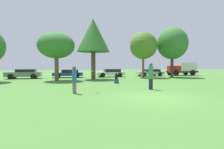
{
  "coord_description": "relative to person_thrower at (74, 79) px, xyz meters",
  "views": [
    {
      "loc": [
        -5.07,
        -8.2,
        1.78
      ],
      "look_at": [
        -1.3,
        3.57,
        1.12
      ],
      "focal_mm": 27.44,
      "sensor_mm": 36.0,
      "label": 1
    }
  ],
  "objects": [
    {
      "name": "parked_car_blue",
      "position": [
        0.51,
        14.78,
        -0.28
      ],
      "size": [
        4.32,
        2.3,
        1.16
      ],
      "rotation": [
        0.0,
        0.0,
        3.08
      ],
      "color": "#1E389E",
      "rests_on": "ground"
    },
    {
      "name": "person_catcher",
      "position": [
        5.52,
        0.14,
        0.1
      ],
      "size": [
        0.35,
        0.35,
        1.97
      ],
      "rotation": [
        0.0,
        0.0,
        -3.12
      ],
      "color": "#191E33",
      "rests_on": "ground"
    },
    {
      "name": "parked_car_silver",
      "position": [
        13.75,
        14.3,
        -0.28
      ],
      "size": [
        4.61,
        2.26,
        1.14
      ],
      "rotation": [
        0.0,
        0.0,
        3.08
      ],
      "color": "#B2B2B7",
      "rests_on": "ground"
    },
    {
      "name": "tree_4",
      "position": [
        15.41,
        10.84,
        4.12
      ],
      "size": [
        4.48,
        4.48,
        7.41
      ],
      "color": "#473323",
      "rests_on": "ground"
    },
    {
      "name": "parked_car_grey",
      "position": [
        -5.25,
        14.5,
        -0.23
      ],
      "size": [
        4.44,
        2.14,
        1.26
      ],
      "rotation": [
        0.0,
        0.0,
        3.08
      ],
      "color": "slate",
      "rests_on": "ground"
    },
    {
      "name": "parked_car_white",
      "position": [
        6.82,
        14.22,
        -0.25
      ],
      "size": [
        4.42,
        2.19,
        1.21
      ],
      "rotation": [
        0.0,
        0.0,
        3.08
      ],
      "color": "silver",
      "rests_on": "ground"
    },
    {
      "name": "tree_1",
      "position": [
        -1.08,
        9.91,
        3.13
      ],
      "size": [
        4.18,
        4.18,
        5.55
      ],
      "color": "brown",
      "rests_on": "ground"
    },
    {
      "name": "frisbee",
      "position": [
        1.17,
        0.33,
        0.49
      ],
      "size": [
        0.24,
        0.24,
        0.06
      ],
      "color": "yellow"
    },
    {
      "name": "ground_plane",
      "position": [
        4.06,
        -2.7,
        -0.91
      ],
      "size": [
        120.0,
        120.0,
        0.0
      ],
      "primitive_type": "plane",
      "color": "#477A33"
    },
    {
      "name": "delivery_truck_red",
      "position": [
        20.38,
        14.35,
        0.35
      ],
      "size": [
        5.44,
        2.41,
        2.28
      ],
      "rotation": [
        0.0,
        0.0,
        3.08
      ],
      "color": "#2D2D33",
      "rests_on": "ground"
    },
    {
      "name": "bystander_sitting",
      "position": [
        4.56,
        5.08,
        -0.46
      ],
      "size": [
        0.4,
        0.33,
        1.08
      ],
      "color": "navy",
      "rests_on": "ground"
    },
    {
      "name": "person_thrower",
      "position": [
        0.0,
        0.0,
        0.0
      ],
      "size": [
        0.28,
        0.28,
        1.74
      ],
      "rotation": [
        0.0,
        0.0,
        0.03
      ],
      "color": "#726651",
      "rests_on": "ground"
    },
    {
      "name": "tree_2",
      "position": [
        3.33,
        10.4,
        4.59
      ],
      "size": [
        4.13,
        4.13,
        7.61
      ],
      "color": "brown",
      "rests_on": "ground"
    },
    {
      "name": "tree_3",
      "position": [
        10.96,
        11.53,
        3.74
      ],
      "size": [
        3.97,
        3.97,
        6.65
      ],
      "color": "brown",
      "rests_on": "ground"
    }
  ]
}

